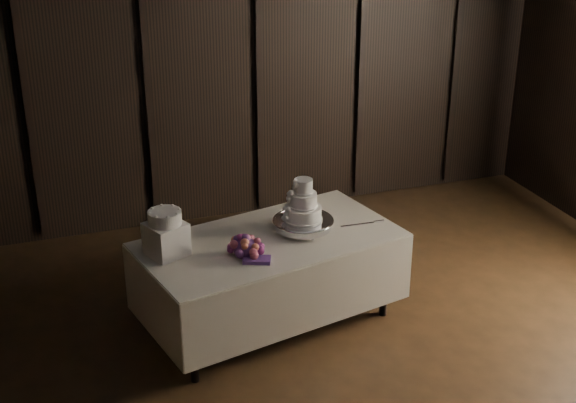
{
  "coord_description": "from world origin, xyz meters",
  "views": [
    {
      "loc": [
        -2.26,
        -3.91,
        3.5
      ],
      "look_at": [
        -0.44,
        1.35,
        1.05
      ],
      "focal_mm": 50.0,
      "sensor_mm": 36.0,
      "label": 1
    }
  ],
  "objects_px": {
    "bouquet": "(245,247)",
    "small_cake": "(165,217)",
    "wedding_cake": "(301,205)",
    "display_table": "(270,278)",
    "cake_stand": "(303,225)",
    "box_pedestal": "(166,239)"
  },
  "relations": [
    {
      "from": "wedding_cake",
      "to": "box_pedestal",
      "type": "distance_m",
      "value": 1.07
    },
    {
      "from": "cake_stand",
      "to": "bouquet",
      "type": "relative_size",
      "value": 1.17
    },
    {
      "from": "small_cake",
      "to": "box_pedestal",
      "type": "bearing_deg",
      "value": 0.0
    },
    {
      "from": "box_pedestal",
      "to": "small_cake",
      "type": "distance_m",
      "value": 0.17
    },
    {
      "from": "cake_stand",
      "to": "bouquet",
      "type": "bearing_deg",
      "value": -154.54
    },
    {
      "from": "wedding_cake",
      "to": "bouquet",
      "type": "relative_size",
      "value": 0.82
    },
    {
      "from": "wedding_cake",
      "to": "box_pedestal",
      "type": "xyz_separation_m",
      "value": [
        -1.06,
        -0.04,
        -0.1
      ]
    },
    {
      "from": "wedding_cake",
      "to": "box_pedestal",
      "type": "height_order",
      "value": "wedding_cake"
    },
    {
      "from": "wedding_cake",
      "to": "small_cake",
      "type": "relative_size",
      "value": 1.39
    },
    {
      "from": "cake_stand",
      "to": "box_pedestal",
      "type": "distance_m",
      "value": 1.09
    },
    {
      "from": "display_table",
      "to": "bouquet",
      "type": "height_order",
      "value": "bouquet"
    },
    {
      "from": "bouquet",
      "to": "small_cake",
      "type": "relative_size",
      "value": 1.69
    },
    {
      "from": "wedding_cake",
      "to": "small_cake",
      "type": "bearing_deg",
      "value": 176.72
    },
    {
      "from": "bouquet",
      "to": "small_cake",
      "type": "distance_m",
      "value": 0.62
    },
    {
      "from": "cake_stand",
      "to": "wedding_cake",
      "type": "distance_m",
      "value": 0.18
    },
    {
      "from": "cake_stand",
      "to": "wedding_cake",
      "type": "relative_size",
      "value": 1.41
    },
    {
      "from": "bouquet",
      "to": "cake_stand",
      "type": "bearing_deg",
      "value": 25.46
    },
    {
      "from": "display_table",
      "to": "box_pedestal",
      "type": "relative_size",
      "value": 8.34
    },
    {
      "from": "display_table",
      "to": "wedding_cake",
      "type": "relative_size",
      "value": 6.34
    },
    {
      "from": "wedding_cake",
      "to": "bouquet",
      "type": "height_order",
      "value": "wedding_cake"
    },
    {
      "from": "cake_stand",
      "to": "small_cake",
      "type": "height_order",
      "value": "small_cake"
    },
    {
      "from": "display_table",
      "to": "cake_stand",
      "type": "relative_size",
      "value": 4.48
    }
  ]
}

